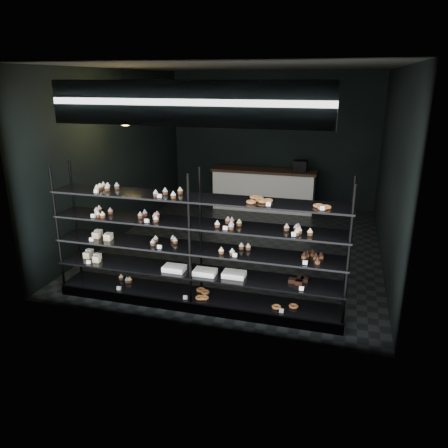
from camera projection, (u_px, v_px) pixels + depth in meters
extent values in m
cube|color=black|center=(243.00, 245.00, 8.33)|extent=(5.00, 6.00, 0.01)
cube|color=black|center=(245.00, 67.00, 7.33)|extent=(5.00, 6.00, 0.01)
cube|color=black|center=(273.00, 140.00, 10.57)|extent=(5.00, 0.01, 3.20)
cube|color=black|center=(185.00, 206.00, 5.09)|extent=(5.00, 0.01, 3.20)
cube|color=black|center=(119.00, 155.00, 8.48)|extent=(0.01, 6.00, 3.20)
cube|color=black|center=(392.00, 169.00, 7.18)|extent=(0.01, 6.00, 3.20)
cube|color=black|center=(197.00, 301.00, 6.10)|extent=(4.00, 0.50, 0.12)
cylinder|color=black|center=(58.00, 231.00, 6.12)|extent=(0.04, 0.04, 1.85)
cylinder|color=black|center=(76.00, 221.00, 6.52)|extent=(0.04, 0.04, 1.85)
cylinder|color=black|center=(190.00, 245.00, 5.61)|extent=(0.04, 0.04, 1.85)
cylinder|color=black|center=(201.00, 233.00, 6.01)|extent=(0.04, 0.04, 1.85)
cylinder|color=black|center=(348.00, 261.00, 5.10)|extent=(0.04, 0.04, 1.85)
cylinder|color=black|center=(349.00, 248.00, 5.50)|extent=(0.04, 0.04, 1.85)
cube|color=black|center=(197.00, 295.00, 6.07)|extent=(4.00, 0.50, 0.03)
cube|color=black|center=(196.00, 272.00, 5.96)|extent=(4.00, 0.50, 0.02)
cube|color=black|center=(195.00, 248.00, 5.85)|extent=(4.00, 0.50, 0.02)
cube|color=black|center=(195.00, 224.00, 5.74)|extent=(4.00, 0.50, 0.02)
cube|color=black|center=(194.00, 198.00, 5.63)|extent=(4.00, 0.50, 0.02)
cube|color=white|center=(97.00, 191.00, 5.79)|extent=(0.06, 0.04, 0.06)
cube|color=white|center=(162.00, 196.00, 5.55)|extent=(0.06, 0.04, 0.06)
cube|color=white|center=(266.00, 204.00, 5.20)|extent=(0.05, 0.04, 0.06)
cube|color=white|center=(320.00, 208.00, 5.04)|extent=(0.06, 0.04, 0.06)
cube|color=white|center=(92.00, 216.00, 5.93)|extent=(0.06, 0.04, 0.06)
cube|color=white|center=(145.00, 221.00, 5.73)|extent=(0.05, 0.04, 0.06)
cube|color=white|center=(223.00, 228.00, 5.45)|extent=(0.06, 0.04, 0.06)
cube|color=white|center=(295.00, 235.00, 5.22)|extent=(0.06, 0.04, 0.06)
cube|color=white|center=(93.00, 240.00, 6.05)|extent=(0.06, 0.04, 0.06)
cube|color=white|center=(158.00, 247.00, 5.80)|extent=(0.05, 0.04, 0.06)
cube|color=white|center=(233.00, 255.00, 5.53)|extent=(0.05, 0.04, 0.06)
cube|color=white|center=(308.00, 263.00, 5.28)|extent=(0.06, 0.04, 0.06)
cube|color=white|center=(87.00, 262.00, 6.19)|extent=(0.06, 0.04, 0.06)
cube|color=white|center=(302.00, 289.00, 5.41)|extent=(0.06, 0.04, 0.06)
cube|color=white|center=(119.00, 288.00, 6.18)|extent=(0.06, 0.04, 0.06)
cube|color=white|center=(187.00, 298.00, 5.91)|extent=(0.05, 0.04, 0.06)
cube|color=white|center=(281.00, 311.00, 5.58)|extent=(0.06, 0.04, 0.06)
cube|color=#0C0E40|center=(184.00, 104.00, 4.80)|extent=(3.20, 0.04, 0.45)
cube|color=white|center=(184.00, 104.00, 4.79)|extent=(3.30, 0.02, 0.50)
cylinder|color=black|center=(123.00, 86.00, 7.02)|extent=(0.01, 0.01, 0.55)
sphere|color=#FFC959|center=(125.00, 115.00, 7.17)|extent=(0.36, 0.36, 0.36)
cube|color=silver|center=(264.00, 191.00, 10.50)|extent=(2.38, 0.60, 0.92)
cube|color=black|center=(264.00, 171.00, 10.34)|extent=(2.48, 0.65, 0.06)
cube|color=black|center=(300.00, 166.00, 10.08)|extent=(0.30, 0.30, 0.25)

